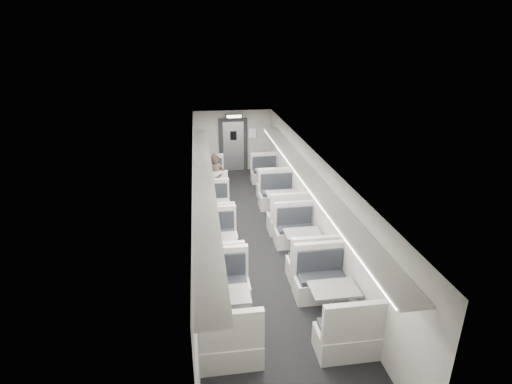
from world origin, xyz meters
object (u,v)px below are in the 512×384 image
object	(u,v)px
passenger	(216,179)
booth_left_c	(219,251)
booth_left_b	(214,214)
booth_right_c	(302,246)
exit_sign	(234,116)
booth_left_d	(226,311)
booth_right_a	(268,179)
booth_right_b	(282,206)
vestibule_door	(233,145)
booth_left_a	(211,183)
booth_right_d	(333,304)

from	to	relation	value
passenger	booth_left_c	bearing A→B (deg)	-86.04
booth_left_b	booth_right_c	xyz separation A→B (m)	(2.00, -2.17, 0.01)
booth_left_b	passenger	bearing A→B (deg)	84.96
booth_right_c	exit_sign	distance (m)	6.85
exit_sign	booth_right_c	bearing A→B (deg)	-81.26
booth_left_b	booth_left_d	bearing A→B (deg)	-90.00
booth_left_d	booth_right_a	bearing A→B (deg)	74.05
booth_right_b	vestibule_door	size ratio (longest dim) A/B	1.08
vestibule_door	exit_sign	bearing A→B (deg)	-90.00
booth_right_b	passenger	world-z (taller)	passenger
booth_left_a	booth_right_b	bearing A→B (deg)	-49.46
vestibule_door	booth_left_b	bearing A→B (deg)	-101.71
booth_left_b	booth_right_b	world-z (taller)	booth_right_b
booth_right_c	passenger	world-z (taller)	passenger
booth_left_a	booth_left_c	bearing A→B (deg)	-90.00
booth_left_b	vestibule_door	distance (m)	4.97
booth_left_a	vestibule_door	bearing A→B (deg)	66.56
booth_right_b	booth_right_c	xyz separation A→B (m)	(0.00, -2.34, -0.03)
booth_right_c	booth_left_a	bearing A→B (deg)	113.12
booth_right_d	vestibule_door	world-z (taller)	vestibule_door
booth_left_d	booth_left_b	bearing A→B (deg)	90.00
passenger	booth_right_c	bearing A→B (deg)	-57.69
exit_sign	booth_right_a	bearing A→B (deg)	-59.48
booth_right_a	booth_right_c	bearing A→B (deg)	-90.00
booth_left_a	booth_left_c	distance (m)	4.63
booth_left_d	booth_right_d	size ratio (longest dim) A/B	1.01
booth_right_b	passenger	size ratio (longest dim) A/B	1.38
booth_right_d	booth_left_d	bearing A→B (deg)	177.55
booth_left_d	passenger	world-z (taller)	passenger
passenger	vestibule_door	world-z (taller)	vestibule_door
booth_right_c	booth_right_d	world-z (taller)	booth_right_d
booth_left_b	booth_right_b	bearing A→B (deg)	5.13
booth_right_b	vestibule_door	world-z (taller)	vestibule_door
booth_right_d	passenger	xyz separation A→B (m)	(-1.86, 6.06, 0.44)
booth_left_d	exit_sign	xyz separation A→B (m)	(1.00, 8.69, 1.89)
booth_left_d	vestibule_door	world-z (taller)	vestibule_door
booth_left_b	booth_right_c	size ratio (longest dim) A/B	0.96
booth_left_a	booth_right_a	xyz separation A→B (m)	(2.00, 0.12, -0.01)
passenger	booth_right_b	bearing A→B (deg)	-31.58
passenger	booth_left_b	bearing A→B (deg)	-88.89
booth_left_a	booth_right_d	distance (m)	7.24
vestibule_door	booth_right_a	bearing A→B (deg)	-65.40
booth_left_a	booth_right_d	world-z (taller)	booth_right_d
booth_right_b	booth_right_d	xyz separation A→B (m)	(0.00, -4.62, -0.02)
booth_right_a	booth_right_b	world-z (taller)	booth_right_b
booth_left_c	vestibule_door	size ratio (longest dim) A/B	0.98
booth_left_c	exit_sign	size ratio (longest dim) A/B	3.31
booth_right_b	exit_sign	distance (m)	4.67
booth_left_d	booth_right_a	size ratio (longest dim) A/B	1.09
booth_left_c	booth_left_b	bearing A→B (deg)	90.00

